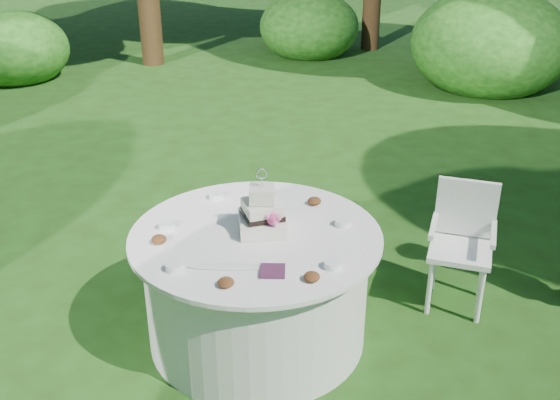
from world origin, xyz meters
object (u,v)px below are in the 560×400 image
object	(u,v)px
cake	(263,215)
napkins	(273,271)
chair	(462,236)
table	(257,286)

from	to	relation	value
cake	napkins	bearing A→B (deg)	-80.80
cake	chair	size ratio (longest dim) A/B	0.47
table	cake	xyz separation A→B (m)	(0.04, 0.03, 0.50)
cake	chair	bearing A→B (deg)	17.56
napkins	chair	xyz separation A→B (m)	(1.28, 0.91, -0.26)
table	cake	distance (m)	0.50
napkins	chair	size ratio (longest dim) A/B	0.16
cake	table	bearing A→B (deg)	-140.98
table	napkins	bearing A→B (deg)	-74.92
napkins	chair	distance (m)	1.59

